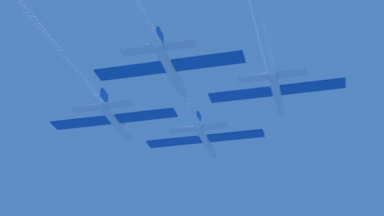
% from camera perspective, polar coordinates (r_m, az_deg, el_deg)
% --- Properties ---
extents(jet_lead, '(17.18, 51.89, 2.85)m').
position_cam_1_polar(jet_lead, '(73.45, -1.09, 1.29)').
color(jet_lead, silver).
extents(jet_left_wing, '(17.18, 53.59, 2.85)m').
position_cam_1_polar(jet_left_wing, '(67.16, -11.99, 4.26)').
color(jet_left_wing, silver).
extents(jet_right_wing, '(17.18, 59.87, 2.85)m').
position_cam_1_polar(jet_right_wing, '(60.56, 6.30, 9.44)').
color(jet_right_wing, silver).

